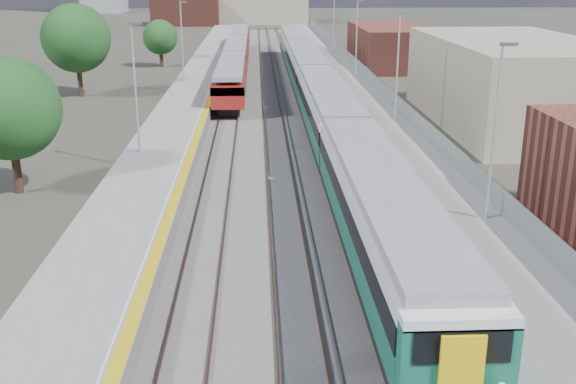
{
  "coord_description": "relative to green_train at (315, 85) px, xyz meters",
  "views": [
    {
      "loc": [
        -3.23,
        -4.88,
        11.24
      ],
      "look_at": [
        -1.96,
        22.44,
        2.2
      ],
      "focal_mm": 42.0,
      "sensor_mm": 36.0,
      "label": 1
    }
  ],
  "objects": [
    {
      "name": "red_train",
      "position": [
        -7.0,
        23.5,
        -0.32
      ],
      "size": [
        2.64,
        53.63,
        3.33
      ],
      "color": "black",
      "rests_on": "ground"
    },
    {
      "name": "tree_a",
      "position": [
        -17.4,
        -20.22,
        2.2
      ],
      "size": [
        5.26,
        5.26,
        7.13
      ],
      "color": "#382619",
      "rests_on": "ground"
    },
    {
      "name": "platform_right",
      "position": [
        3.78,
        2.62,
        -1.76
      ],
      "size": [
        4.7,
        155.0,
        8.52
      ],
      "color": "slate",
      "rests_on": "ground"
    },
    {
      "name": "tree_c",
      "position": [
        -16.27,
        28.48,
        1.24
      ],
      "size": [
        4.14,
        4.14,
        5.61
      ],
      "color": "#382619",
      "rests_on": "ground"
    },
    {
      "name": "tree_b",
      "position": [
        -21.13,
        8.62,
        3.02
      ],
      "size": [
        6.22,
        6.22,
        8.43
      ],
      "color": "#382619",
      "rests_on": "ground"
    },
    {
      "name": "tree_d",
      "position": [
        21.84,
        19.51,
        1.03
      ],
      "size": [
        3.9,
        3.9,
        5.28
      ],
      "color": "#382619",
      "rests_on": "ground"
    },
    {
      "name": "ballast_bed",
      "position": [
        -3.75,
        2.63,
        -2.26
      ],
      "size": [
        10.5,
        155.0,
        0.06
      ],
      "primitive_type": "cube",
      "color": "#565451",
      "rests_on": "ground"
    },
    {
      "name": "ground",
      "position": [
        -1.5,
        0.13,
        -2.29
      ],
      "size": [
        320.0,
        320.0,
        0.0
      ],
      "primitive_type": "plane",
      "color": "#47443A",
      "rests_on": "ground"
    },
    {
      "name": "tracks",
      "position": [
        -3.15,
        4.3,
        -2.19
      ],
      "size": [
        8.96,
        160.0,
        0.17
      ],
      "color": "#4C3323",
      "rests_on": "ground"
    },
    {
      "name": "platform_left",
      "position": [
        -10.55,
        2.62,
        -1.77
      ],
      "size": [
        4.3,
        155.0,
        8.52
      ],
      "color": "slate",
      "rests_on": "ground"
    },
    {
      "name": "green_train",
      "position": [
        0.0,
        0.0,
        0.0
      ],
      "size": [
        2.96,
        82.26,
        3.25
      ],
      "color": "black",
      "rests_on": "ground"
    }
  ]
}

